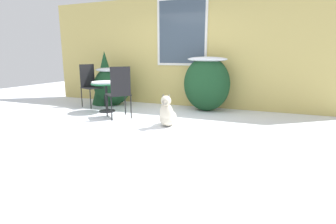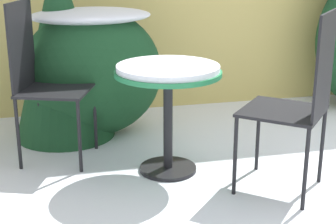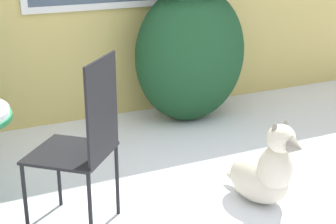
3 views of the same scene
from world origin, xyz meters
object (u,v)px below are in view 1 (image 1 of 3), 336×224
(patio_table, at_px, (106,87))
(patio_chair_far_side, at_px, (119,91))
(dog, at_px, (167,115))
(patio_chair_near_table, at_px, (90,84))

(patio_table, bearing_deg, patio_chair_far_side, -35.62)
(patio_chair_far_side, bearing_deg, patio_table, -83.87)
(patio_table, relative_size, patio_chair_far_side, 0.66)
(patio_chair_far_side, xyz_separation_m, dog, (1.17, -0.21, -0.37))
(patio_chair_far_side, bearing_deg, dog, 121.81)
(patio_table, relative_size, dog, 1.06)
(patio_table, height_order, dog, patio_table)
(patio_chair_near_table, distance_m, dog, 2.87)
(dog, bearing_deg, patio_chair_far_side, 160.25)
(patio_chair_far_side, height_order, dog, patio_chair_far_side)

